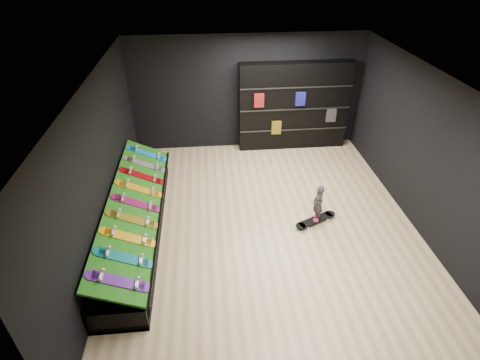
{
  "coord_description": "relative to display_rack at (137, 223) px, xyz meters",
  "views": [
    {
      "loc": [
        -1.09,
        -5.79,
        4.98
      ],
      "look_at": [
        -0.5,
        0.2,
        1.0
      ],
      "focal_mm": 28.0,
      "sensor_mm": 36.0,
      "label": 1
    }
  ],
  "objects": [
    {
      "name": "ceiling",
      "position": [
        2.55,
        0.0,
        2.75
      ],
      "size": [
        6.0,
        7.0,
        0.01
      ],
      "primitive_type": "cube",
      "color": "white",
      "rests_on": "ground"
    },
    {
      "name": "back_shelving",
      "position": [
        3.78,
        3.32,
        0.91
      ],
      "size": [
        2.91,
        0.34,
        2.32
      ],
      "primitive_type": "cube",
      "color": "black",
      "rests_on": "ground"
    },
    {
      "name": "display_board_8",
      "position": [
        0.06,
        1.9,
        0.49
      ],
      "size": [
        0.93,
        0.22,
        0.5
      ],
      "primitive_type": null,
      "rotation": [
        0.0,
        0.44,
        0.0
      ],
      "color": "blue",
      "rests_on": "turf_ramp"
    },
    {
      "name": "display_board_7",
      "position": [
        0.06,
        1.42,
        0.49
      ],
      "size": [
        0.93,
        0.22,
        0.5
      ],
      "primitive_type": null,
      "rotation": [
        0.0,
        0.44,
        0.0
      ],
      "color": "black",
      "rests_on": "turf_ramp"
    },
    {
      "name": "display_board_6",
      "position": [
        0.06,
        0.95,
        0.49
      ],
      "size": [
        0.93,
        0.22,
        0.5
      ],
      "primitive_type": null,
      "rotation": [
        0.0,
        0.44,
        0.0
      ],
      "color": "red",
      "rests_on": "turf_ramp"
    },
    {
      "name": "display_rack",
      "position": [
        0.0,
        0.0,
        0.0
      ],
      "size": [
        0.9,
        4.5,
        0.5
      ],
      "primitive_type": null,
      "color": "black",
      "rests_on": "ground"
    },
    {
      "name": "child",
      "position": [
        3.59,
        -0.03,
        0.08
      ],
      "size": [
        0.15,
        0.2,
        0.48
      ],
      "primitive_type": "imported",
      "rotation": [
        0.0,
        0.0,
        -1.42
      ],
      "color": "black",
      "rests_on": "floor_skateboard"
    },
    {
      "name": "wall_front",
      "position": [
        2.55,
        -3.5,
        1.25
      ],
      "size": [
        6.0,
        0.02,
        3.0
      ],
      "primitive_type": "cube",
      "color": "black",
      "rests_on": "ground"
    },
    {
      "name": "display_board_4",
      "position": [
        0.06,
        0.0,
        0.49
      ],
      "size": [
        0.93,
        0.22,
        0.5
      ],
      "primitive_type": null,
      "rotation": [
        0.0,
        0.44,
        0.0
      ],
      "color": "#E5198C",
      "rests_on": "turf_ramp"
    },
    {
      "name": "wall_back",
      "position": [
        2.55,
        3.5,
        1.25
      ],
      "size": [
        6.0,
        0.02,
        3.0
      ],
      "primitive_type": "cube",
      "color": "black",
      "rests_on": "ground"
    },
    {
      "name": "display_board_3",
      "position": [
        0.06,
        -0.48,
        0.49
      ],
      "size": [
        0.93,
        0.22,
        0.5
      ],
      "primitive_type": null,
      "rotation": [
        0.0,
        0.44,
        0.0
      ],
      "color": "yellow",
      "rests_on": "turf_ramp"
    },
    {
      "name": "wall_right",
      "position": [
        5.55,
        0.0,
        1.25
      ],
      "size": [
        0.02,
        7.0,
        3.0
      ],
      "primitive_type": "cube",
      "color": "black",
      "rests_on": "ground"
    },
    {
      "name": "floor_skateboard",
      "position": [
        3.59,
        -0.03,
        -0.21
      ],
      "size": [
        0.98,
        0.61,
        0.09
      ],
      "primitive_type": null,
      "rotation": [
        0.0,
        0.0,
        0.43
      ],
      "color": "black",
      "rests_on": "ground"
    },
    {
      "name": "wall_left",
      "position": [
        -0.45,
        0.0,
        1.25
      ],
      "size": [
        0.02,
        7.0,
        3.0
      ],
      "primitive_type": "cube",
      "color": "black",
      "rests_on": "ground"
    },
    {
      "name": "turf_ramp",
      "position": [
        0.05,
        0.0,
        0.46
      ],
      "size": [
        0.92,
        4.5,
        0.46
      ],
      "primitive_type": "cube",
      "rotation": [
        0.0,
        0.44,
        0.0
      ],
      "color": "#16590E",
      "rests_on": "display_rack"
    },
    {
      "name": "display_board_5",
      "position": [
        0.06,
        0.48,
        0.49
      ],
      "size": [
        0.93,
        0.22,
        0.5
      ],
      "primitive_type": null,
      "rotation": [
        0.0,
        0.44,
        0.0
      ],
      "color": "orange",
      "rests_on": "turf_ramp"
    },
    {
      "name": "floor",
      "position": [
        2.55,
        0.0,
        -0.25
      ],
      "size": [
        6.0,
        7.0,
        0.01
      ],
      "primitive_type": "cube",
      "color": "beige",
      "rests_on": "ground"
    },
    {
      "name": "display_board_1",
      "position": [
        0.06,
        -1.42,
        0.49
      ],
      "size": [
        0.93,
        0.22,
        0.5
      ],
      "primitive_type": null,
      "rotation": [
        0.0,
        0.44,
        0.0
      ],
      "color": "#0C8C99",
      "rests_on": "turf_ramp"
    },
    {
      "name": "display_board_0",
      "position": [
        0.06,
        -1.9,
        0.49
      ],
      "size": [
        0.93,
        0.22,
        0.5
      ],
      "primitive_type": null,
      "rotation": [
        0.0,
        0.44,
        0.0
      ],
      "color": "purple",
      "rests_on": "turf_ramp"
    },
    {
      "name": "display_board_2",
      "position": [
        0.06,
        -0.95,
        0.49
      ],
      "size": [
        0.93,
        0.22,
        0.5
      ],
      "primitive_type": null,
      "rotation": [
        0.0,
        0.44,
        0.0
      ],
      "color": "yellow",
      "rests_on": "turf_ramp"
    }
  ]
}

